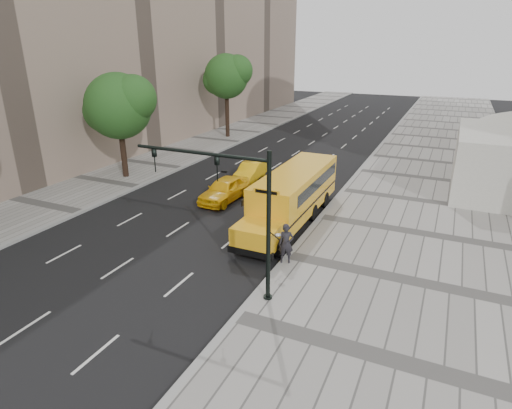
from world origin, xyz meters
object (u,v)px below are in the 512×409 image
at_px(tree_b, 119,106).
at_px(school_bus, 294,192).
at_px(tree_c, 227,76).
at_px(taxi_far, 250,172).
at_px(traffic_signal, 236,204).
at_px(taxi_near, 225,189).
at_px(pedestrian, 286,244).

height_order(tree_b, school_bus, tree_b).
height_order(tree_c, taxi_far, tree_c).
relative_size(taxi_far, traffic_signal, 0.65).
relative_size(tree_b, traffic_signal, 1.26).
relative_size(taxi_near, traffic_signal, 0.73).
height_order(tree_c, taxi_near, tree_c).
xyz_separation_m(school_bus, taxi_far, (-5.76, 6.00, -1.07)).
height_order(tree_b, traffic_signal, tree_b).
height_order(pedestrian, traffic_signal, traffic_signal).
bearing_deg(tree_c, school_bus, -52.51).
relative_size(tree_c, traffic_signal, 1.41).
bearing_deg(taxi_near, taxi_far, 96.82).
relative_size(tree_b, taxi_near, 1.74).
bearing_deg(tree_b, school_bus, -9.23).
xyz_separation_m(taxi_near, traffic_signal, (6.05, -9.92, 3.30)).
height_order(tree_c, pedestrian, tree_c).
relative_size(pedestrian, traffic_signal, 0.31).
bearing_deg(taxi_near, school_bus, -9.79).
height_order(school_bus, taxi_near, school_bus).
xyz_separation_m(tree_c, taxi_near, (9.55, -18.30, -5.93)).
bearing_deg(traffic_signal, taxi_far, 113.56).
xyz_separation_m(tree_c, taxi_far, (9.15, -13.44, -6.03)).
xyz_separation_m(tree_b, taxi_near, (9.54, -1.28, -4.88)).
bearing_deg(taxi_near, traffic_signal, -56.42).
bearing_deg(taxi_near, tree_b, 174.53).
relative_size(tree_c, taxi_far, 2.16).
relative_size(tree_c, school_bus, 0.78).
distance_m(tree_b, taxi_far, 11.02).
xyz_separation_m(tree_b, tree_c, (-0.00, 17.01, 1.05)).
relative_size(taxi_near, pedestrian, 2.37).
distance_m(school_bus, traffic_signal, 9.11).
height_order(tree_b, taxi_near, tree_b).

